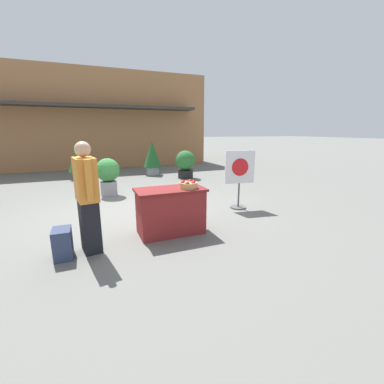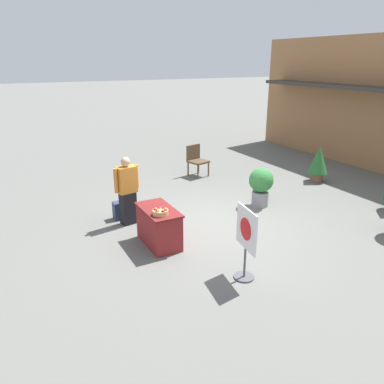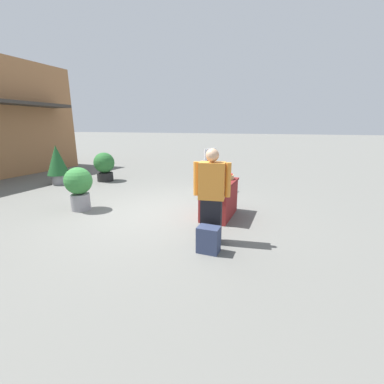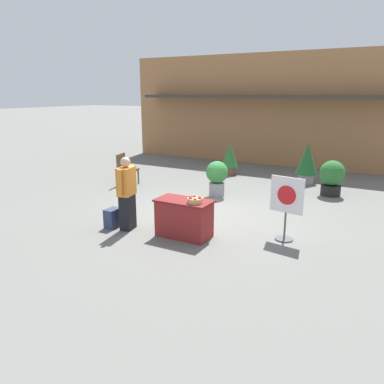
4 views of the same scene
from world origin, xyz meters
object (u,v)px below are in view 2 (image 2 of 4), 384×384
poster_board (246,240)px  person_visitor (127,191)px  backpack (121,210)px  patio_chair (196,159)px  potted_plant_near_right (261,184)px  potted_plant_near_left (318,162)px  apple_basket (160,212)px  display_table (159,226)px

poster_board → person_visitor: bearing=-62.8°
backpack → patio_chair: bearing=124.4°
patio_chair → potted_plant_near_right: size_ratio=0.99×
person_visitor → potted_plant_near_left: 6.24m
poster_board → patio_chair: size_ratio=1.30×
poster_board → potted_plant_near_left: 6.25m
backpack → potted_plant_near_right: (0.91, 3.46, 0.38)m
person_visitor → apple_basket: bearing=-4.7°
person_visitor → poster_board: bearing=8.3°
potted_plant_near_left → person_visitor: bearing=-87.3°
display_table → potted_plant_near_left: 6.22m
backpack → patio_chair: patio_chair is taller
backpack → person_visitor: bearing=11.5°
potted_plant_near_right → potted_plant_near_left: potted_plant_near_left is taller
person_visitor → potted_plant_near_left: person_visitor is taller
display_table → potted_plant_near_left: (-1.58, 6.02, 0.24)m
display_table → person_visitor: (-1.29, -0.22, 0.41)m
poster_board → potted_plant_near_right: poster_board is taller
person_visitor → backpack: bearing=-178.2°
apple_basket → potted_plant_near_right: (-1.05, 3.25, -0.26)m
person_visitor → potted_plant_near_right: 3.44m
person_visitor → patio_chair: (-2.62, 3.21, -0.24)m
potted_plant_near_right → person_visitor: bearing=-99.0°
poster_board → potted_plant_near_right: size_ratio=1.29×
apple_basket → patio_chair: bearing=143.9°
apple_basket → person_visitor: bearing=-175.0°
patio_chair → potted_plant_near_right: bearing=-11.1°
display_table → apple_basket: apple_basket is taller
backpack → poster_board: bearing=17.3°
potted_plant_near_right → apple_basket: bearing=-72.2°
patio_chair → apple_basket: bearing=-50.4°
patio_chair → potted_plant_near_left: 3.82m
patio_chair → person_visitor: bearing=-65.1°
display_table → person_visitor: person_visitor is taller
display_table → backpack: bearing=-169.9°
person_visitor → potted_plant_near_left: bearing=83.0°
display_table → apple_basket: size_ratio=3.77×
potted_plant_near_right → backpack: bearing=-104.7°
potted_plant_near_right → potted_plant_near_left: (-0.83, 2.85, 0.05)m
apple_basket → potted_plant_near_left: size_ratio=0.27×
person_visitor → patio_chair: person_visitor is taller
potted_plant_near_left → display_table: bearing=-75.3°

